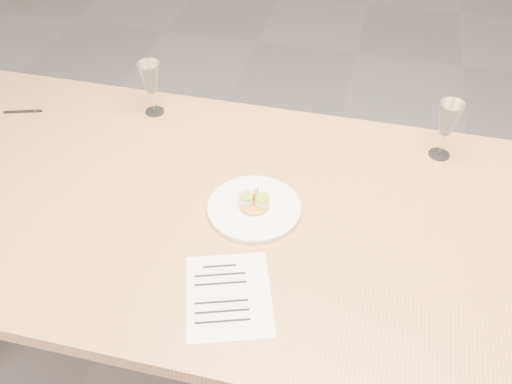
% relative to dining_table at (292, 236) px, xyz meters
% --- Properties ---
extents(ground, '(7.00, 7.00, 0.00)m').
position_rel_dining_table_xyz_m(ground, '(0.00, 0.00, -0.68)').
color(ground, slate).
rests_on(ground, ground).
extents(dining_table, '(2.40, 1.00, 0.75)m').
position_rel_dining_table_xyz_m(dining_table, '(0.00, 0.00, 0.00)').
color(dining_table, tan).
rests_on(dining_table, ground).
extents(dinner_plate, '(0.25, 0.25, 0.07)m').
position_rel_dining_table_xyz_m(dinner_plate, '(-0.11, 0.00, 0.08)').
color(dinner_plate, white).
rests_on(dinner_plate, dining_table).
extents(recipe_sheet, '(0.27, 0.30, 0.00)m').
position_rel_dining_table_xyz_m(recipe_sheet, '(-0.10, -0.29, 0.07)').
color(recipe_sheet, white).
rests_on(recipe_sheet, dining_table).
extents(ballpoint_pen, '(0.12, 0.05, 0.01)m').
position_rel_dining_table_xyz_m(ballpoint_pen, '(-0.97, 0.28, 0.07)').
color(ballpoint_pen, black).
rests_on(ballpoint_pen, dining_table).
extents(wine_glass_0, '(0.07, 0.07, 0.18)m').
position_rel_dining_table_xyz_m(wine_glass_0, '(-0.54, 0.38, 0.19)').
color(wine_glass_0, white).
rests_on(wine_glass_0, dining_table).
extents(wine_glass_1, '(0.07, 0.07, 0.18)m').
position_rel_dining_table_xyz_m(wine_glass_1, '(0.38, 0.37, 0.20)').
color(wine_glass_1, white).
rests_on(wine_glass_1, dining_table).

